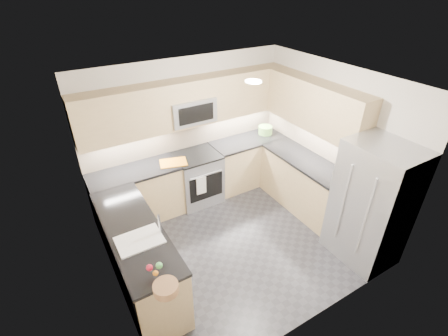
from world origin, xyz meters
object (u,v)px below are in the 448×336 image
Objects in this scene: gas_range at (198,178)px; refrigerator at (372,204)px; fruit_basket at (166,288)px; utensil_bowl at (265,130)px; cutting_board at (173,163)px; microwave at (191,110)px.

refrigerator reaches higher than gas_range.
refrigerator is at bearing -1.77° from fruit_basket.
refrigerator is 6.80× the size of utensil_bowl.
cutting_board reaches higher than gas_range.
gas_range is at bearing 57.29° from fruit_basket.
refrigerator is (1.45, -2.43, 0.45)m from gas_range.
microwave is 2.97m from fruit_basket.
cutting_board is (-0.45, -0.07, 0.49)m from gas_range.
utensil_bowl is 1.97m from cutting_board.
gas_range is 1.25m from microwave.
microwave is at bearing 90.00° from gas_range.
cutting_board is (-1.90, 2.36, 0.05)m from refrigerator.
microwave reaches higher than gas_range.
fruit_basket reaches higher than gas_range.
refrigerator is 3.03m from cutting_board.
fruit_basket is (-1.50, -2.46, -0.71)m from microwave.
fruit_basket reaches higher than cutting_board.
fruit_basket is at bearing -114.77° from cutting_board.
microwave reaches higher than cutting_board.
fruit_basket is at bearing 178.23° from refrigerator.
gas_range is at bearing 120.88° from refrigerator.
cutting_board is 1.72× the size of fruit_basket.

